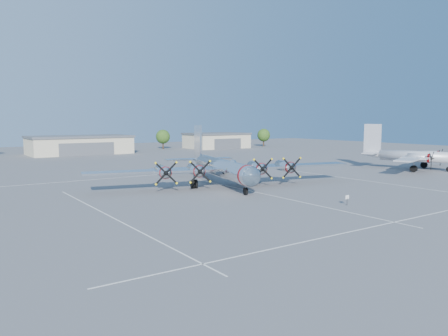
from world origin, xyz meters
TOP-DOWN VIEW (x-y plane):
  - ground at (0.00, 0.00)m, footprint 260.00×260.00m
  - parking_lines at (0.00, -1.75)m, footprint 60.00×50.08m
  - hangar_center at (0.00, 81.96)m, footprint 28.60×14.60m
  - hangar_east at (48.00, 81.96)m, footprint 20.60×14.60m
  - tree_east at (30.00, 88.00)m, footprint 4.80×4.80m
  - tree_far_east at (68.00, 80.00)m, footprint 4.80×4.80m
  - main_bomber_b29 at (-0.26, 7.87)m, footprint 46.42×37.04m
  - twin_engine_east at (43.26, 3.30)m, footprint 33.87×28.93m
  - info_placard at (3.02, -13.70)m, footprint 0.62×0.09m

SIDE VIEW (x-z plane):
  - ground at x=0.00m, z-range 0.00..0.00m
  - main_bomber_b29 at x=-0.26m, z-range -4.52..4.52m
  - twin_engine_east at x=43.26m, z-range -4.54..4.54m
  - parking_lines at x=0.00m, z-range 0.00..0.01m
  - info_placard at x=3.02m, z-range 0.24..1.43m
  - hangar_center at x=0.00m, z-range 0.01..5.41m
  - hangar_east at x=48.00m, z-range 0.01..5.41m
  - tree_east at x=30.00m, z-range 0.90..7.54m
  - tree_far_east at x=68.00m, z-range 0.90..7.54m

